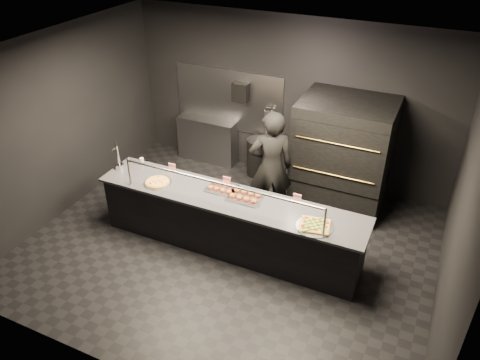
% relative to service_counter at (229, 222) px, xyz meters
% --- Properties ---
extents(room, '(6.04, 6.00, 3.00)m').
position_rel_service_counter_xyz_m(room, '(-0.02, 0.05, 1.03)').
color(room, black).
rests_on(room, ground).
extents(service_counter, '(4.10, 0.78, 1.37)m').
position_rel_service_counter_xyz_m(service_counter, '(0.00, 0.00, 0.00)').
color(service_counter, black).
rests_on(service_counter, ground).
extents(pizza_oven, '(1.50, 1.23, 1.91)m').
position_rel_service_counter_xyz_m(pizza_oven, '(1.20, 1.90, 0.50)').
color(pizza_oven, black).
rests_on(pizza_oven, ground).
extents(prep_shelf, '(1.20, 0.35, 0.90)m').
position_rel_service_counter_xyz_m(prep_shelf, '(-1.60, 2.32, -0.01)').
color(prep_shelf, '#99999E').
rests_on(prep_shelf, ground).
extents(towel_dispenser, '(0.30, 0.20, 0.35)m').
position_rel_service_counter_xyz_m(towel_dispenser, '(-0.90, 2.39, 1.09)').
color(towel_dispenser, black).
rests_on(towel_dispenser, room).
extents(fire_extinguisher, '(0.14, 0.14, 0.51)m').
position_rel_service_counter_xyz_m(fire_extinguisher, '(-0.35, 2.40, 0.60)').
color(fire_extinguisher, '#B2B2B7').
rests_on(fire_extinguisher, room).
extents(beer_tap, '(0.14, 0.20, 0.55)m').
position_rel_service_counter_xyz_m(beer_tap, '(-1.95, 0.02, 0.61)').
color(beer_tap, silver).
rests_on(beer_tap, service_counter).
extents(round_pizza, '(0.43, 0.43, 0.03)m').
position_rel_service_counter_xyz_m(round_pizza, '(-1.15, -0.10, 0.47)').
color(round_pizza, silver).
rests_on(round_pizza, service_counter).
extents(slider_tray_a, '(0.48, 0.38, 0.07)m').
position_rel_service_counter_xyz_m(slider_tray_a, '(-0.18, 0.15, 0.48)').
color(slider_tray_a, silver).
rests_on(slider_tray_a, service_counter).
extents(slider_tray_b, '(0.54, 0.42, 0.08)m').
position_rel_service_counter_xyz_m(slider_tray_b, '(0.23, 0.09, 0.49)').
color(slider_tray_b, silver).
rests_on(slider_tray_b, service_counter).
extents(square_pizza, '(0.50, 0.50, 0.05)m').
position_rel_service_counter_xyz_m(square_pizza, '(1.34, -0.15, 0.47)').
color(square_pizza, silver).
rests_on(square_pizza, service_counter).
extents(condiment_jar, '(0.17, 0.07, 0.11)m').
position_rel_service_counter_xyz_m(condiment_jar, '(-1.67, 0.28, 0.51)').
color(condiment_jar, silver).
rests_on(condiment_jar, service_counter).
extents(tent_cards, '(2.19, 0.04, 0.15)m').
position_rel_service_counter_xyz_m(tent_cards, '(-0.11, 0.28, 0.53)').
color(tent_cards, white).
rests_on(tent_cards, service_counter).
extents(trash_bin, '(0.44, 0.44, 0.74)m').
position_rel_service_counter_xyz_m(trash_bin, '(-0.45, 2.22, -0.09)').
color(trash_bin, black).
rests_on(trash_bin, ground).
extents(worker, '(0.84, 0.74, 1.92)m').
position_rel_service_counter_xyz_m(worker, '(0.26, 1.01, 0.50)').
color(worker, black).
rests_on(worker, ground).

